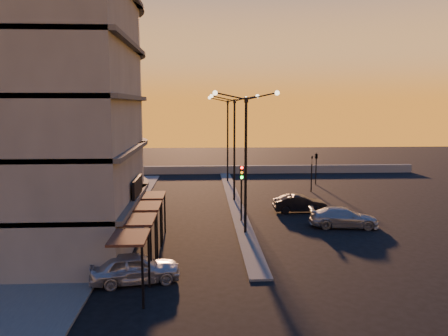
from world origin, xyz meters
The scene contains 14 objects.
ground centered at (0.00, 0.00, 0.00)m, with size 120.00×120.00×0.00m, color black.
sidewalk_west centered at (-10.50, 4.00, 0.06)m, with size 5.00×40.00×0.12m, color #4F4F4D.
median centered at (0.00, 10.00, 0.06)m, with size 1.20×36.00×0.12m, color #4F4F4D.
parapet centered at (2.00, 26.00, 0.50)m, with size 44.00×0.50×1.00m, color slate.
building centered at (-14.00, 0.03, 11.91)m, with size 14.35×17.08×25.00m.
streetlamp_near centered at (0.00, 0.00, 5.59)m, with size 4.32×0.32×9.51m.
streetlamp_mid centered at (0.00, 10.00, 5.59)m, with size 4.32×0.32×9.51m.
streetlamp_far centered at (0.00, 20.00, 5.59)m, with size 4.32×0.32×9.51m.
traffic_light_main centered at (0.00, 2.87, 2.89)m, with size 0.28×0.44×4.25m.
signal_east_a centered at (8.00, 14.00, 1.93)m, with size 0.13×0.16×3.60m.
signal_east_b centered at (9.50, 18.00, 3.10)m, with size 0.42×1.99×3.60m.
car_hatchback centered at (-6.15, -7.77, 0.74)m, with size 1.74×4.33×1.48m, color #A9AAB0.
car_sedan centered at (5.00, 5.80, 0.70)m, with size 1.49×4.26×1.40m, color black.
car_wagon centered at (7.13, 1.32, 0.70)m, with size 1.95×4.80×1.39m, color #95989B.
Camera 1 is at (-2.87, -28.26, 8.58)m, focal length 35.00 mm.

